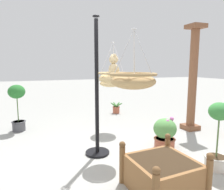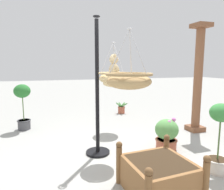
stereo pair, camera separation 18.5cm
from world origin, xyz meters
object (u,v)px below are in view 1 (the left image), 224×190
(hanging_basket_right_low, at_px, (133,80))
(potted_plant_tall_leafy, at_px, (218,137))
(hanging_basket_left_high, at_px, (111,83))
(potted_plant_fern_front, at_px, (17,103))
(display_pole_central, at_px, (97,113))
(hanging_basket_with_teddy, at_px, (113,77))
(greenhouse_pillar_right, at_px, (193,81))
(wooden_planter_box, at_px, (162,174))
(potted_plant_bushy_green, at_px, (116,108))
(teddy_bear, at_px, (114,67))
(potted_plant_flowering_red, at_px, (165,133))

(hanging_basket_right_low, xyz_separation_m, potted_plant_tall_leafy, (-0.02, 1.49, -0.92))
(hanging_basket_left_high, relative_size, potted_plant_fern_front, 0.51)
(display_pole_central, height_order, potted_plant_tall_leafy, display_pole_central)
(hanging_basket_with_teddy, distance_m, greenhouse_pillar_right, 2.50)
(hanging_basket_with_teddy, xyz_separation_m, wooden_planter_box, (1.23, 0.20, -1.18))
(potted_plant_fern_front, bearing_deg, wooden_planter_box, 29.38)
(hanging_basket_right_low, bearing_deg, potted_plant_fern_front, -154.44)
(hanging_basket_with_teddy, distance_m, potted_plant_bushy_green, 3.51)
(display_pole_central, bearing_deg, potted_plant_fern_front, -144.04)
(potted_plant_fern_front, bearing_deg, hanging_basket_left_high, 70.52)
(potted_plant_bushy_green, bearing_deg, display_pole_central, -28.33)
(greenhouse_pillar_right, height_order, potted_plant_bushy_green, greenhouse_pillar_right)
(teddy_bear, distance_m, greenhouse_pillar_right, 2.50)
(potted_plant_flowering_red, bearing_deg, potted_plant_fern_front, -128.55)
(teddy_bear, height_order, potted_plant_tall_leafy, teddy_bear)
(hanging_basket_left_high, height_order, wooden_planter_box, hanging_basket_left_high)
(greenhouse_pillar_right, relative_size, potted_plant_flowering_red, 4.16)
(hanging_basket_right_low, bearing_deg, wooden_planter_box, 66.39)
(hanging_basket_right_low, distance_m, potted_plant_bushy_green, 4.52)
(potted_plant_tall_leafy, relative_size, potted_plant_bushy_green, 2.43)
(hanging_basket_left_high, distance_m, greenhouse_pillar_right, 2.03)
(potted_plant_tall_leafy, height_order, potted_plant_bushy_green, potted_plant_tall_leafy)
(wooden_planter_box, bearing_deg, hanging_basket_right_low, -113.61)
(hanging_basket_with_teddy, xyz_separation_m, teddy_bear, (0.00, 0.02, 0.17))
(hanging_basket_with_teddy, height_order, potted_plant_tall_leafy, hanging_basket_with_teddy)
(potted_plant_tall_leafy, xyz_separation_m, potted_plant_bushy_green, (-4.07, -0.04, -0.36))
(teddy_bear, bearing_deg, wooden_planter_box, 8.48)
(potted_plant_bushy_green, bearing_deg, potted_plant_flowering_red, -4.18)
(display_pole_central, relative_size, potted_plant_bushy_green, 5.59)
(hanging_basket_right_low, xyz_separation_m, potted_plant_bushy_green, (-4.09, 1.45, -1.28))
(hanging_basket_with_teddy, xyz_separation_m, hanging_basket_right_low, (1.07, -0.16, 0.03))
(hanging_basket_right_low, height_order, potted_plant_flowering_red, hanging_basket_right_low)
(potted_plant_tall_leafy, bearing_deg, potted_plant_bushy_green, -179.46)
(display_pole_central, bearing_deg, potted_plant_bushy_green, 151.67)
(hanging_basket_left_high, bearing_deg, hanging_basket_right_low, -14.69)
(potted_plant_flowering_red, bearing_deg, wooden_planter_box, -36.66)
(hanging_basket_right_low, height_order, greenhouse_pillar_right, greenhouse_pillar_right)
(hanging_basket_with_teddy, relative_size, hanging_basket_right_low, 0.99)
(potted_plant_flowering_red, bearing_deg, teddy_bear, -93.57)
(hanging_basket_left_high, distance_m, wooden_planter_box, 2.78)
(hanging_basket_right_low, relative_size, potted_plant_bushy_green, 1.64)
(potted_plant_bushy_green, bearing_deg, hanging_basket_left_high, -26.21)
(hanging_basket_left_high, relative_size, potted_plant_flowering_red, 0.94)
(display_pole_central, xyz_separation_m, hanging_basket_right_low, (1.22, 0.09, 0.68))
(greenhouse_pillar_right, bearing_deg, display_pole_central, -78.38)
(display_pole_central, height_order, wooden_planter_box, display_pole_central)
(potted_plant_flowering_red, bearing_deg, hanging_basket_with_teddy, -93.50)
(wooden_planter_box, bearing_deg, potted_plant_tall_leafy, 98.93)
(display_pole_central, height_order, potted_plant_bushy_green, display_pole_central)
(teddy_bear, xyz_separation_m, wooden_planter_box, (1.23, 0.18, -1.36))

